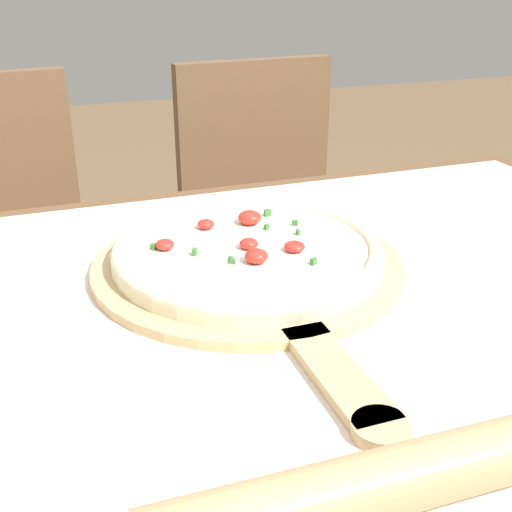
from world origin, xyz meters
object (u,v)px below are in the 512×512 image
at_px(pizza_peel, 252,270).
at_px(rolling_pin, 410,476).
at_px(pizza, 248,250).
at_px(chair_right, 269,227).
at_px(chair_left, 2,263).

height_order(pizza_peel, rolling_pin, rolling_pin).
xyz_separation_m(pizza_peel, pizza, (-0.00, 0.02, 0.02)).
relative_size(pizza_peel, chair_right, 0.61).
bearing_deg(chair_left, pizza, -69.93).
xyz_separation_m(chair_left, chair_right, (0.60, 0.00, 0.00)).
bearing_deg(chair_right, rolling_pin, -108.83).
bearing_deg(chair_right, chair_left, 176.87).
relative_size(pizza_peel, chair_left, 0.61).
bearing_deg(chair_right, pizza_peel, -115.66).
height_order(pizza_peel, chair_right, chair_right).
bearing_deg(chair_left, pizza_peel, -70.51).
height_order(pizza, chair_right, chair_right).
distance_m(pizza_peel, chair_right, 0.76).
bearing_deg(rolling_pin, pizza, 87.46).
bearing_deg(pizza_peel, chair_right, 67.51).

